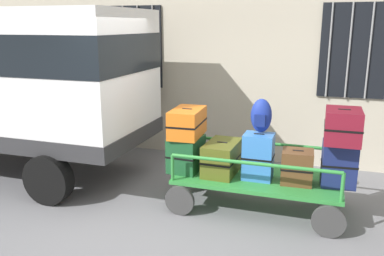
% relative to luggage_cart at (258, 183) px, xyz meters
% --- Properties ---
extents(ground_plane, '(40.00, 40.00, 0.00)m').
position_rel_luggage_cart_xyz_m(ground_plane, '(-0.98, -0.58, -0.36)').
color(ground_plane, slate).
extents(building_wall, '(12.00, 0.38, 5.00)m').
position_rel_luggage_cart_xyz_m(building_wall, '(-0.98, 2.15, 2.14)').
color(building_wall, '#BCB29E').
rests_on(building_wall, ground).
extents(luggage_cart, '(2.23, 1.09, 0.44)m').
position_rel_luggage_cart_xyz_m(luggage_cart, '(0.00, 0.00, 0.00)').
color(luggage_cart, '#2D8438').
rests_on(luggage_cart, ground).
extents(cart_railing, '(2.12, 0.95, 0.37)m').
position_rel_luggage_cart_xyz_m(cart_railing, '(0.00, 0.00, 0.38)').
color(cart_railing, '#2D8438').
rests_on(cart_railing, luggage_cart).
extents(suitcase_left_bottom, '(0.44, 0.54, 0.48)m').
position_rel_luggage_cart_xyz_m(suitcase_left_bottom, '(-1.00, -0.03, 0.32)').
color(suitcase_left_bottom, '#194C28').
rests_on(suitcase_left_bottom, luggage_cart).
extents(suitcase_left_middle, '(0.43, 0.70, 0.38)m').
position_rel_luggage_cart_xyz_m(suitcase_left_middle, '(-1.00, 0.02, 0.75)').
color(suitcase_left_middle, orange).
rests_on(suitcase_left_middle, suitcase_left_bottom).
extents(suitcase_midleft_bottom, '(0.44, 0.70, 0.44)m').
position_rel_luggage_cart_xyz_m(suitcase_midleft_bottom, '(-0.50, 0.01, 0.30)').
color(suitcase_midleft_bottom, '#4C5119').
rests_on(suitcase_midleft_bottom, luggage_cart).
extents(suitcase_center_bottom, '(0.39, 0.33, 0.61)m').
position_rel_luggage_cart_xyz_m(suitcase_center_bottom, '(0.00, -0.04, 0.38)').
color(suitcase_center_bottom, '#3372C6').
rests_on(suitcase_center_bottom, luggage_cart).
extents(suitcase_midright_bottom, '(0.41, 0.38, 0.43)m').
position_rel_luggage_cart_xyz_m(suitcase_midright_bottom, '(0.50, -0.03, 0.30)').
color(suitcase_midright_bottom, brown).
rests_on(suitcase_midright_bottom, luggage_cart).
extents(suitcase_right_bottom, '(0.44, 0.32, 0.59)m').
position_rel_luggage_cart_xyz_m(suitcase_right_bottom, '(1.00, 0.02, 0.37)').
color(suitcase_right_bottom, navy).
rests_on(suitcase_right_bottom, luggage_cart).
extents(suitcase_right_middle, '(0.43, 0.57, 0.41)m').
position_rel_luggage_cart_xyz_m(suitcase_right_middle, '(1.00, -0.03, 0.87)').
color(suitcase_right_middle, maroon).
rests_on(suitcase_right_middle, suitcase_right_bottom).
extents(backpack, '(0.27, 0.22, 0.44)m').
position_rel_luggage_cart_xyz_m(backpack, '(0.00, 0.04, 0.91)').
color(backpack, navy).
rests_on(backpack, suitcase_center_bottom).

